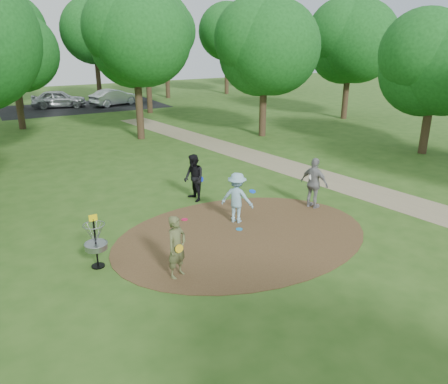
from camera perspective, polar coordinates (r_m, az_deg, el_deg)
ground at (r=13.92m, az=2.47°, el=-5.71°), size 100.00×100.00×0.00m
dirt_clearing at (r=13.92m, az=2.47°, el=-5.67°), size 8.40×8.40×0.02m
footpath at (r=19.25m, az=15.80°, el=0.85°), size 7.55×39.89×0.01m
parking_lot at (r=41.97m, az=-17.77°, el=10.54°), size 14.00×8.00×0.01m
player_observer_with_disc at (r=11.37m, az=-6.19°, el=-7.17°), size 0.73×0.63×1.70m
player_throwing_with_disc at (r=14.59m, az=1.70°, el=-0.77°), size 1.30×1.28×1.74m
player_walking_with_disc at (r=16.57m, az=-3.96°, el=1.83°), size 0.76×0.88×1.81m
player_waiting_with_disc at (r=16.14m, az=11.70°, el=1.12°), size 0.76×1.19×1.89m
disc_ground_cyan at (r=14.29m, az=2.00°, el=-4.87°), size 0.22×0.22×0.02m
disc_ground_red at (r=15.08m, az=-5.17°, el=-3.59°), size 0.22×0.22×0.02m
car_left at (r=42.07m, az=-20.76°, el=11.31°), size 4.89×2.86×1.56m
car_right at (r=41.97m, az=-14.12°, el=11.90°), size 4.76×2.96×1.48m
disc_golf_basket at (r=12.24m, az=-16.48°, el=-5.74°), size 0.63×0.63×1.54m
tree_ring at (r=21.51m, az=-4.68°, el=17.87°), size 37.13×46.06×9.42m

